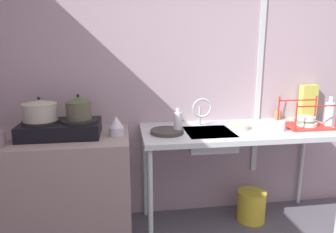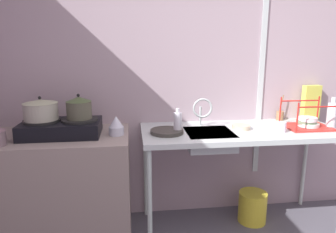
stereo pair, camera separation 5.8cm
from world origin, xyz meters
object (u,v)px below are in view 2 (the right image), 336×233
at_px(bottle_by_sink, 178,122).
at_px(bucket_on_floor, 252,207).
at_px(cup_by_rack, 282,127).
at_px(pot_on_right_burner, 79,108).
at_px(faucet, 202,109).
at_px(bottle_by_rack, 332,115).
at_px(utensil_jar, 280,115).
at_px(frying_pan, 167,131).
at_px(stove, 62,128).
at_px(pot_on_left_burner, 41,109).
at_px(percolator, 116,126).
at_px(dish_rack, 307,123).
at_px(small_bowl_on_drainboard, 241,127).
at_px(cereal_box, 311,102).
at_px(sink_basin, 209,139).

xyz_separation_m(bottle_by_sink, bucket_on_floor, (0.71, 0.09, -0.84)).
bearing_deg(cup_by_rack, pot_on_right_burner, 175.68).
xyz_separation_m(faucet, bottle_by_rack, (1.08, -0.15, -0.05)).
xyz_separation_m(utensil_jar, bucket_on_floor, (-0.31, -0.22, -0.80)).
relative_size(faucet, frying_pan, 0.95).
height_order(pot_on_right_burner, bucket_on_floor, pot_on_right_burner).
relative_size(pot_on_right_burner, cup_by_rack, 2.33).
height_order(stove, frying_pan, stove).
height_order(pot_on_left_burner, percolator, pot_on_left_burner).
distance_m(bottle_by_rack, utensil_jar, 0.44).
bearing_deg(bottle_by_rack, cup_by_rack, -170.49).
relative_size(pot_on_right_burner, dish_rack, 0.52).
height_order(percolator, cup_by_rack, percolator).
bearing_deg(pot_on_left_burner, utensil_jar, 7.58).
xyz_separation_m(frying_pan, bucket_on_floor, (0.79, 0.09, -0.76)).
distance_m(frying_pan, small_bowl_on_drainboard, 0.63).
relative_size(stove, dish_rack, 1.57).
relative_size(frying_pan, dish_rack, 0.71).
bearing_deg(frying_pan, bottle_by_sink, 0.82).
bearing_deg(dish_rack, cup_by_rack, -159.43).
relative_size(frying_pan, cup_by_rack, 3.19).
height_order(cup_by_rack, utensil_jar, utensil_jar).
bearing_deg(pot_on_left_burner, cereal_box, 6.69).
relative_size(sink_basin, small_bowl_on_drainboard, 2.49).
bearing_deg(pot_on_left_burner, sink_basin, -2.03).
bearing_deg(cup_by_rack, utensil_jar, 65.03).
bearing_deg(stove, frying_pan, -2.84).
relative_size(stove, cup_by_rack, 7.09).
distance_m(stove, pot_on_left_burner, 0.20).
xyz_separation_m(sink_basin, bottle_by_sink, (-0.26, 0.01, 0.15)).
relative_size(cup_by_rack, small_bowl_on_drainboard, 0.55).
height_order(faucet, dish_rack, faucet).
relative_size(percolator, frying_pan, 0.56).
bearing_deg(stove, pot_on_right_burner, 0.00).
distance_m(frying_pan, cereal_box, 1.44).
bearing_deg(small_bowl_on_drainboard, cereal_box, 19.34).
relative_size(pot_on_right_burner, sink_basin, 0.51).
bearing_deg(cup_by_rack, dish_rack, 20.57).
distance_m(cup_by_rack, utensil_jar, 0.43).
height_order(pot_on_left_burner, cup_by_rack, pot_on_left_burner).
bearing_deg(dish_rack, pot_on_right_burner, 179.60).
bearing_deg(frying_pan, faucet, 24.71).
bearing_deg(dish_rack, percolator, -179.14).
bearing_deg(frying_pan, sink_basin, -0.95).
xyz_separation_m(percolator, small_bowl_on_drainboard, (1.02, 0.04, -0.05)).
bearing_deg(stove, bottle_by_rack, -1.02).
height_order(faucet, bucket_on_floor, faucet).
relative_size(small_bowl_on_drainboard, utensil_jar, 0.64).
bearing_deg(small_bowl_on_drainboard, percolator, -177.61).
bearing_deg(bottle_by_sink, utensil_jar, 17.13).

